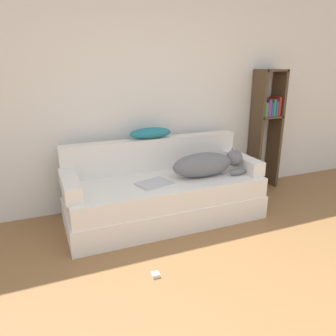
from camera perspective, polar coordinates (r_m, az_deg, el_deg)
The scene contains 10 objects.
wall_back at distance 3.76m, azimuth -4.90°, elevation 13.85°, with size 8.09×0.06×2.70m.
couch at distance 3.50m, azimuth -0.60°, elevation -5.49°, with size 2.05×0.84×0.46m.
couch_backrest at distance 3.67m, azimuth -2.67°, elevation 2.45°, with size 2.01×0.15×0.36m.
couch_arm_left at distance 3.18m, azimuth -16.72°, elevation -2.88°, with size 0.15×0.65×0.15m.
couch_arm_right at distance 3.83m, azimuth 12.74°, elevation 1.02°, with size 0.15×0.65×0.15m.
dog at distance 3.50m, azimuth 6.86°, elevation 0.71°, with size 0.83×0.29×0.27m.
laptop at distance 3.27m, azimuth -2.46°, elevation -2.69°, with size 0.38×0.32×0.02m.
throw_pillow at distance 3.62m, azimuth -3.07°, elevation 6.12°, with size 0.48×0.20×0.12m.
bookshelf at distance 4.45m, azimuth 16.82°, elevation 7.60°, with size 0.35×0.26×1.53m.
power_adapter at distance 2.73m, azimuth -2.21°, elevation -18.08°, with size 0.06×0.06×0.03m.
Camera 1 is at (-1.15, -0.96, 1.63)m, focal length 35.00 mm.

